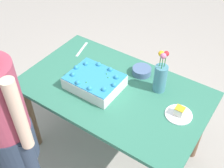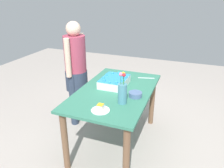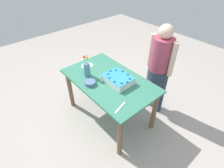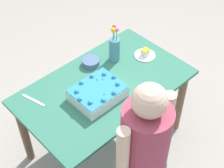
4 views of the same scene
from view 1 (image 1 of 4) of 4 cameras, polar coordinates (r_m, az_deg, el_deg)
name	(u,v)px [view 1 (image 1 of 4)]	position (r m, az deg, el deg)	size (l,w,h in m)	color
ground_plane	(113,148)	(2.68, 0.29, -12.84)	(8.00, 8.00, 0.00)	#A89D95
dining_table	(114,100)	(2.19, 0.35, -3.30)	(1.40, 0.84, 0.76)	#32745C
sheet_cake	(95,81)	(2.08, -3.54, 0.53)	(0.39, 0.31, 0.12)	white
serving_plate_with_slice	(179,113)	(1.96, 13.45, -5.77)	(0.19, 0.19, 0.07)	white
cake_knife	(82,49)	(2.50, -6.16, 7.03)	(0.22, 0.02, 0.00)	silver
flower_vase	(160,76)	(2.04, 9.82, 1.54)	(0.09, 0.09, 0.34)	teal
fruit_bowl	(142,71)	(2.22, 6.06, 2.66)	(0.15, 0.15, 0.05)	slate
person_standing	(5,123)	(1.87, -20.99, -7.40)	(0.45, 0.31, 1.49)	#2A364A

